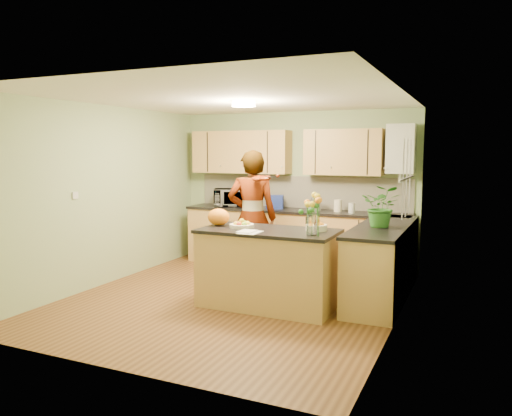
% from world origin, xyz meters
% --- Properties ---
extents(floor, '(4.50, 4.50, 0.00)m').
position_xyz_m(floor, '(0.00, 0.00, 0.00)').
color(floor, '#553218').
rests_on(floor, ground).
extents(ceiling, '(4.00, 4.50, 0.02)m').
position_xyz_m(ceiling, '(0.00, 0.00, 2.50)').
color(ceiling, white).
rests_on(ceiling, wall_back).
extents(wall_back, '(4.00, 0.02, 2.50)m').
position_xyz_m(wall_back, '(0.00, 2.25, 1.25)').
color(wall_back, '#94AE7C').
rests_on(wall_back, floor).
extents(wall_front, '(4.00, 0.02, 2.50)m').
position_xyz_m(wall_front, '(0.00, -2.25, 1.25)').
color(wall_front, '#94AE7C').
rests_on(wall_front, floor).
extents(wall_left, '(0.02, 4.50, 2.50)m').
position_xyz_m(wall_left, '(-2.00, 0.00, 1.25)').
color(wall_left, '#94AE7C').
rests_on(wall_left, floor).
extents(wall_right, '(0.02, 4.50, 2.50)m').
position_xyz_m(wall_right, '(2.00, 0.00, 1.25)').
color(wall_right, '#94AE7C').
rests_on(wall_right, floor).
extents(back_counter, '(3.64, 0.62, 0.94)m').
position_xyz_m(back_counter, '(0.10, 1.95, 0.47)').
color(back_counter, '#A78343').
rests_on(back_counter, floor).
extents(right_counter, '(0.62, 2.24, 0.94)m').
position_xyz_m(right_counter, '(1.70, 0.85, 0.47)').
color(right_counter, '#A78343').
rests_on(right_counter, floor).
extents(splashback, '(3.60, 0.02, 0.52)m').
position_xyz_m(splashback, '(0.10, 2.23, 1.20)').
color(splashback, white).
rests_on(splashback, back_counter).
extents(upper_cabinets, '(3.20, 0.34, 0.70)m').
position_xyz_m(upper_cabinets, '(-0.18, 2.08, 1.85)').
color(upper_cabinets, '#A78343').
rests_on(upper_cabinets, wall_back).
extents(boiler, '(0.40, 0.30, 0.86)m').
position_xyz_m(boiler, '(1.70, 2.09, 1.90)').
color(boiler, silver).
rests_on(boiler, wall_back).
extents(window_right, '(0.01, 1.30, 1.05)m').
position_xyz_m(window_right, '(1.99, 0.60, 1.55)').
color(window_right, silver).
rests_on(window_right, wall_right).
extents(light_switch, '(0.02, 0.09, 0.09)m').
position_xyz_m(light_switch, '(-1.99, -0.60, 1.30)').
color(light_switch, silver).
rests_on(light_switch, wall_left).
extents(ceiling_lamp, '(0.30, 0.30, 0.07)m').
position_xyz_m(ceiling_lamp, '(0.00, 0.30, 2.46)').
color(ceiling_lamp, '#FFEABF').
rests_on(ceiling_lamp, ceiling).
extents(peninsula_island, '(1.64, 0.84, 0.94)m').
position_xyz_m(peninsula_island, '(0.50, -0.07, 0.47)').
color(peninsula_island, '#A78343').
rests_on(peninsula_island, floor).
extents(fruit_dish, '(0.30, 0.30, 0.10)m').
position_xyz_m(fruit_dish, '(0.15, -0.07, 0.98)').
color(fruit_dish, '#F8E6C7').
rests_on(fruit_dish, peninsula_island).
extents(orange_bowl, '(0.25, 0.25, 0.14)m').
position_xyz_m(orange_bowl, '(1.05, 0.08, 1.00)').
color(orange_bowl, '#F8E6C7').
rests_on(orange_bowl, peninsula_island).
extents(flower_vase, '(0.27, 0.27, 0.51)m').
position_xyz_m(flower_vase, '(1.10, -0.25, 1.27)').
color(flower_vase, silver).
rests_on(flower_vase, peninsula_island).
extents(orange_bag, '(0.29, 0.25, 0.21)m').
position_xyz_m(orange_bag, '(-0.20, -0.02, 1.04)').
color(orange_bag, orange).
rests_on(orange_bag, peninsula_island).
extents(papers, '(0.22, 0.30, 0.01)m').
position_xyz_m(papers, '(0.40, -0.37, 0.94)').
color(papers, white).
rests_on(papers, peninsula_island).
extents(violinist, '(0.80, 0.65, 1.88)m').
position_xyz_m(violinist, '(-0.11, 0.80, 0.94)').
color(violinist, tan).
rests_on(violinist, floor).
extents(violin, '(0.66, 0.58, 0.17)m').
position_xyz_m(violin, '(0.09, 0.58, 1.51)').
color(violin, '#4C1704').
rests_on(violin, violinist).
extents(microwave, '(0.64, 0.55, 0.30)m').
position_xyz_m(microwave, '(-1.05, 1.96, 1.09)').
color(microwave, silver).
rests_on(microwave, back_counter).
extents(blue_box, '(0.31, 0.26, 0.22)m').
position_xyz_m(blue_box, '(-0.24, 1.97, 1.05)').
color(blue_box, navy).
rests_on(blue_box, back_counter).
extents(kettle, '(0.15, 0.15, 0.28)m').
position_xyz_m(kettle, '(0.46, 1.93, 1.06)').
color(kettle, '#B1B1B6').
rests_on(kettle, back_counter).
extents(jar_cream, '(0.14, 0.14, 0.18)m').
position_xyz_m(jar_cream, '(0.80, 1.97, 1.03)').
color(jar_cream, '#F8E6C7').
rests_on(jar_cream, back_counter).
extents(jar_white, '(0.11, 0.11, 0.15)m').
position_xyz_m(jar_white, '(1.04, 1.89, 1.02)').
color(jar_white, silver).
rests_on(jar_white, back_counter).
extents(potted_plant, '(0.48, 0.42, 0.52)m').
position_xyz_m(potted_plant, '(1.70, 0.65, 1.20)').
color(potted_plant, '#2C6D24').
rests_on(potted_plant, right_counter).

